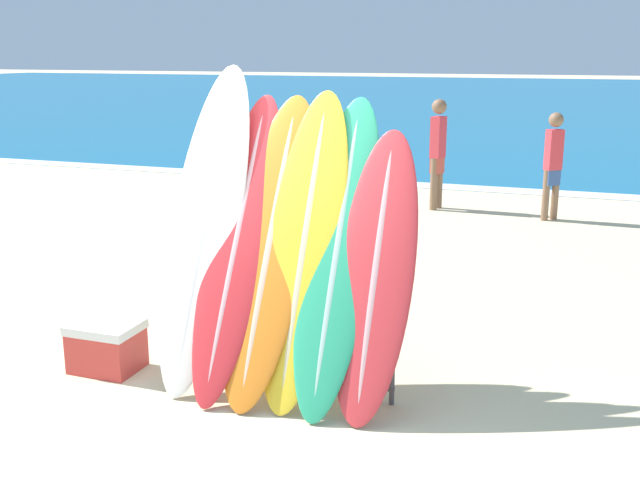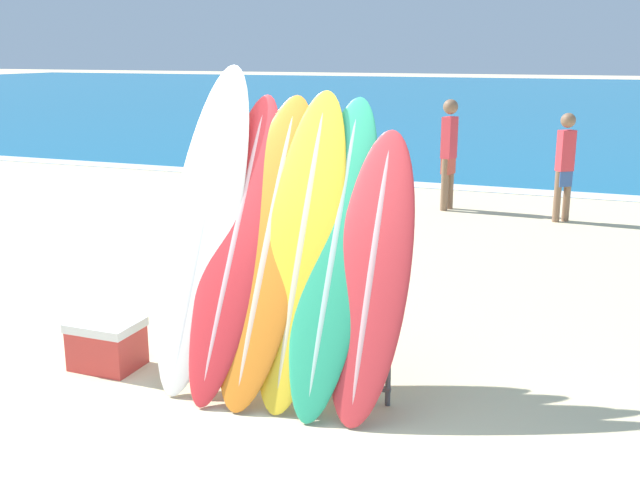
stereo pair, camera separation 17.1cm
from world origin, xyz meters
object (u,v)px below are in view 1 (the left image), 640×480
(surfboard_slot_2, at_px, (270,247))
(person_near_water, at_px, (280,184))
(surfboard_slot_3, at_px, (305,247))
(cooler_box, at_px, (107,346))
(surfboard_rack, at_px, (284,325))
(person_mid_beach, at_px, (438,150))
(person_far_left, at_px, (553,162))
(surfboard_slot_4, at_px, (337,253))
(surfboard_slot_1, at_px, (237,244))
(surfboard_slot_5, at_px, (376,274))
(surfboard_slot_0, at_px, (205,225))

(surfboard_slot_2, xyz_separation_m, person_near_water, (-1.52, 3.88, -0.26))
(surfboard_slot_3, bearing_deg, cooler_box, -172.29)
(surfboard_rack, xyz_separation_m, cooler_box, (-1.47, -0.16, -0.30))
(person_near_water, distance_m, person_mid_beach, 3.36)
(person_mid_beach, xyz_separation_m, person_far_left, (1.77, -0.24, -0.08))
(surfboard_slot_3, height_order, person_mid_beach, surfboard_slot_3)
(surfboard_slot_2, xyz_separation_m, cooler_box, (-1.34, -0.22, -0.88))
(surfboard_slot_4, bearing_deg, surfboard_slot_2, 179.21)
(surfboard_slot_1, height_order, person_far_left, surfboard_slot_1)
(cooler_box, bearing_deg, person_far_left, 66.13)
(surfboard_rack, distance_m, surfboard_slot_5, 0.84)
(surfboard_slot_0, bearing_deg, surfboard_slot_1, -8.33)
(surfboard_slot_0, height_order, surfboard_slot_1, surfboard_slot_0)
(surfboard_rack, height_order, surfboard_slot_4, surfboard_slot_4)
(surfboard_slot_5, relative_size, cooler_box, 3.65)
(person_near_water, bearing_deg, person_mid_beach, -69.00)
(surfboard_slot_1, xyz_separation_m, person_far_left, (1.97, 6.67, -0.20))
(surfboard_rack, height_order, cooler_box, surfboard_rack)
(surfboard_slot_2, distance_m, surfboard_slot_4, 0.53)
(surfboard_slot_5, bearing_deg, cooler_box, -175.96)
(surfboard_slot_4, bearing_deg, surfboard_slot_5, -11.35)
(surfboard_slot_1, relative_size, surfboard_slot_2, 1.00)
(surfboard_slot_0, relative_size, person_mid_beach, 1.36)
(surfboard_slot_4, bearing_deg, person_mid_beach, 94.88)
(surfboard_slot_4, bearing_deg, surfboard_slot_0, 177.55)
(surfboard_slot_0, xyz_separation_m, surfboard_slot_5, (1.38, -0.11, -0.22))
(surfboard_rack, bearing_deg, surfboard_slot_0, 171.62)
(surfboard_slot_5, bearing_deg, person_mid_beach, 97.30)
(surfboard_slot_0, distance_m, cooler_box, 1.29)
(surfboard_rack, bearing_deg, person_near_water, 112.81)
(cooler_box, bearing_deg, surfboard_slot_3, 7.71)
(person_far_left, bearing_deg, surfboard_slot_0, 31.75)
(person_near_water, xyz_separation_m, cooler_box, (0.19, -4.10, -0.62))
(surfboard_rack, distance_m, surfboard_slot_4, 0.70)
(surfboard_rack, height_order, surfboard_slot_0, surfboard_slot_0)
(surfboard_slot_5, bearing_deg, surfboard_rack, 179.50)
(surfboard_slot_1, bearing_deg, surfboard_rack, -8.42)
(surfboard_slot_2, height_order, cooler_box, surfboard_slot_2)
(person_mid_beach, distance_m, cooler_box, 7.27)
(surfboard_rack, relative_size, person_mid_beach, 0.97)
(surfboard_slot_2, xyz_separation_m, person_far_left, (1.71, 6.66, -0.20))
(surfboard_slot_3, bearing_deg, person_near_water, 114.88)
(surfboard_slot_1, distance_m, surfboard_slot_5, 1.10)
(surfboard_slot_0, height_order, person_near_water, surfboard_slot_0)
(surfboard_slot_0, bearing_deg, person_mid_beach, 85.92)
(surfboard_slot_2, bearing_deg, person_near_water, 111.47)
(surfboard_slot_0, bearing_deg, surfboard_slot_5, -4.42)
(surfboard_slot_1, bearing_deg, surfboard_slot_5, -3.38)
(cooler_box, bearing_deg, surfboard_slot_2, 9.38)
(cooler_box, bearing_deg, surfboard_slot_4, 6.54)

